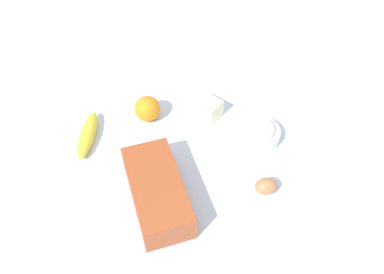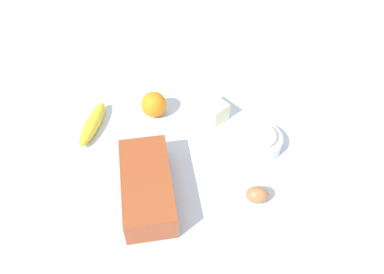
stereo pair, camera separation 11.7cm
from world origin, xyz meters
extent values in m
cube|color=silver|center=(0.00, 0.00, -0.01)|extent=(2.40, 2.40, 0.02)
cube|color=#9E4723|center=(-0.12, 0.17, 0.04)|extent=(0.30, 0.19, 0.08)
cube|color=black|center=(-0.12, 0.17, 0.04)|extent=(0.29, 0.17, 0.07)
cylinder|color=white|center=(-0.07, -0.19, 0.02)|extent=(0.14, 0.14, 0.04)
torus|color=white|center=(-0.07, -0.19, 0.04)|extent=(0.14, 0.14, 0.01)
ellipsoid|color=white|center=(-0.07, -0.19, 0.05)|extent=(0.10, 0.10, 0.03)
ellipsoid|color=yellow|center=(0.18, 0.26, 0.02)|extent=(0.18, 0.14, 0.04)
sphere|color=orange|center=(0.17, 0.06, 0.04)|extent=(0.08, 0.08, 0.08)
cube|color=#F4EDB2|center=(0.10, -0.11, 0.03)|extent=(0.11, 0.09, 0.06)
ellipsoid|color=#A77044|center=(-0.24, -0.09, 0.02)|extent=(0.07, 0.08, 0.05)
camera|label=1|loc=(-0.69, 0.39, 0.90)|focal=37.39mm
camera|label=2|loc=(-0.74, 0.29, 0.90)|focal=37.39mm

